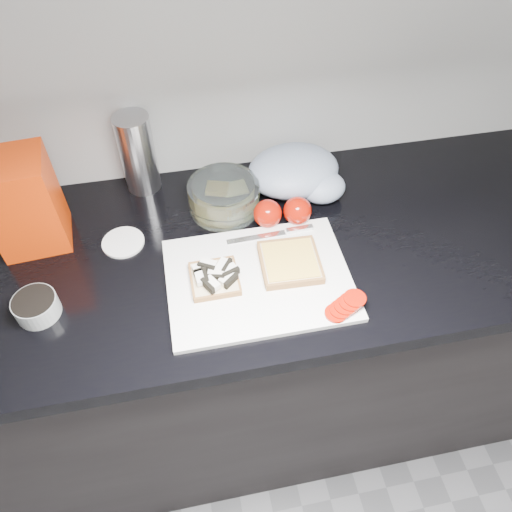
{
  "coord_description": "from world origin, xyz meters",
  "views": [
    {
      "loc": [
        -0.04,
        0.43,
        1.77
      ],
      "look_at": [
        0.1,
        1.12,
        0.95
      ],
      "focal_mm": 35.0,
      "sensor_mm": 36.0,
      "label": 1
    }
  ],
  "objects_px": {
    "cutting_board": "(259,279)",
    "steel_canister": "(138,154)",
    "bread_bag": "(24,203)",
    "glass_bowl": "(224,197)"
  },
  "relations": [
    {
      "from": "glass_bowl",
      "to": "steel_canister",
      "type": "height_order",
      "value": "steel_canister"
    },
    {
      "from": "cutting_board",
      "to": "steel_canister",
      "type": "bearing_deg",
      "value": 122.0
    },
    {
      "from": "glass_bowl",
      "to": "steel_canister",
      "type": "xyz_separation_m",
      "value": [
        -0.19,
        0.12,
        0.07
      ]
    },
    {
      "from": "bread_bag",
      "to": "steel_canister",
      "type": "bearing_deg",
      "value": 24.35
    },
    {
      "from": "bread_bag",
      "to": "cutting_board",
      "type": "bearing_deg",
      "value": -29.97
    },
    {
      "from": "cutting_board",
      "to": "bread_bag",
      "type": "height_order",
      "value": "bread_bag"
    },
    {
      "from": "glass_bowl",
      "to": "bread_bag",
      "type": "bearing_deg",
      "value": -177.51
    },
    {
      "from": "cutting_board",
      "to": "glass_bowl",
      "type": "bearing_deg",
      "value": 98.7
    },
    {
      "from": "cutting_board",
      "to": "glass_bowl",
      "type": "distance_m",
      "value": 0.25
    },
    {
      "from": "cutting_board",
      "to": "glass_bowl",
      "type": "xyz_separation_m",
      "value": [
        -0.04,
        0.25,
        0.03
      ]
    }
  ]
}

